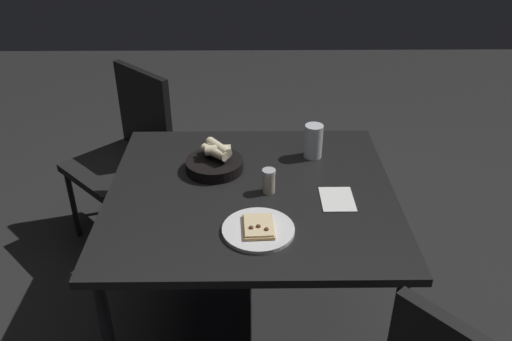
{
  "coord_description": "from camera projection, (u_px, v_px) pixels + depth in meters",
  "views": [
    {
      "loc": [
        -1.65,
        -0.0,
        1.8
      ],
      "look_at": [
        0.01,
        -0.02,
        0.82
      ],
      "focal_mm": 36.65,
      "sensor_mm": 36.0,
      "label": 1
    }
  ],
  "objects": [
    {
      "name": "pepper_shaker",
      "position": [
        268.0,
        182.0,
        1.92
      ],
      "size": [
        0.05,
        0.05,
        0.09
      ],
      "color": "#BFB299",
      "rests_on": "dining_table"
    },
    {
      "name": "dining_table",
      "position": [
        251.0,
        203.0,
        1.99
      ],
      "size": [
        0.99,
        1.07,
        0.74
      ],
      "color": "black",
      "rests_on": "ground"
    },
    {
      "name": "napkin",
      "position": [
        337.0,
        199.0,
        1.9
      ],
      "size": [
        0.16,
        0.12,
        0.0
      ],
      "color": "white",
      "rests_on": "dining_table"
    },
    {
      "name": "ground",
      "position": [
        251.0,
        329.0,
        2.33
      ],
      "size": [
        8.0,
        8.0,
        0.0
      ],
      "primitive_type": "plane",
      "color": "#242424"
    },
    {
      "name": "chair_near",
      "position": [
        129.0,
        147.0,
        2.71
      ],
      "size": [
        0.62,
        0.62,
        0.91
      ],
      "color": "black",
      "rests_on": "ground"
    },
    {
      "name": "pizza_plate",
      "position": [
        258.0,
        229.0,
        1.73
      ],
      "size": [
        0.24,
        0.24,
        0.04
      ],
      "color": "white",
      "rests_on": "dining_table"
    },
    {
      "name": "beer_glass",
      "position": [
        313.0,
        143.0,
        2.15
      ],
      "size": [
        0.08,
        0.08,
        0.14
      ],
      "color": "silver",
      "rests_on": "dining_table"
    },
    {
      "name": "bread_basket",
      "position": [
        215.0,
        162.0,
        2.07
      ],
      "size": [
        0.23,
        0.23,
        0.11
      ],
      "color": "black",
      "rests_on": "dining_table"
    }
  ]
}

